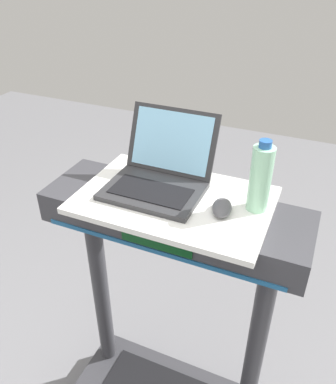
% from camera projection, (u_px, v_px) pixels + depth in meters
% --- Properties ---
extents(desk_board, '(0.62, 0.41, 0.02)m').
position_uv_depth(desk_board, '(174.00, 200.00, 1.28)').
color(desk_board, white).
rests_on(desk_board, treadmill_base).
extents(laptop, '(0.32, 0.32, 0.23)m').
position_uv_depth(laptop, '(159.00, 174.00, 1.31)').
color(laptop, '#2D2D30').
rests_on(laptop, desk_board).
extents(computer_mouse, '(0.08, 0.11, 0.03)m').
position_uv_depth(computer_mouse, '(222.00, 208.00, 1.20)').
color(computer_mouse, '#4C4C51').
rests_on(computer_mouse, desk_board).
extents(water_bottle, '(0.07, 0.07, 0.23)m').
position_uv_depth(water_bottle, '(260.00, 178.00, 1.17)').
color(water_bottle, '#9EDBB2').
rests_on(water_bottle, desk_board).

